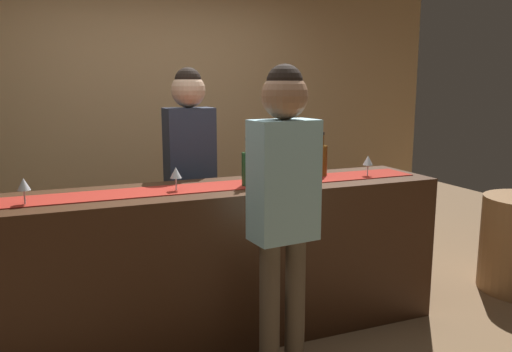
{
  "coord_description": "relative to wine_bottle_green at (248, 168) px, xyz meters",
  "views": [
    {
      "loc": [
        -0.93,
        -2.94,
        1.6
      ],
      "look_at": [
        0.27,
        0.0,
        1.03
      ],
      "focal_mm": 35.99,
      "sensor_mm": 36.0,
      "label": 1
    }
  ],
  "objects": [
    {
      "name": "wine_glass_far_end",
      "position": [
        0.88,
        0.01,
        -0.01
      ],
      "size": [
        0.07,
        0.07,
        0.14
      ],
      "color": "silver",
      "rests_on": "bar_counter"
    },
    {
      "name": "back_wall",
      "position": [
        -0.19,
        1.96,
        0.36
      ],
      "size": [
        6.0,
        0.12,
        2.9
      ],
      "primitive_type": "cube",
      "color": "tan",
      "rests_on": "ground"
    },
    {
      "name": "wine_glass_mid_counter",
      "position": [
        -0.44,
        0.02,
        -0.01
      ],
      "size": [
        0.07,
        0.07,
        0.14
      ],
      "color": "silver",
      "rests_on": "bar_counter"
    },
    {
      "name": "counter_runner_cloth",
      "position": [
        -0.19,
        0.06,
        -0.11
      ],
      "size": [
        2.77,
        0.28,
        0.01
      ],
      "primitive_type": "cube",
      "color": "maroon",
      "rests_on": "bar_counter"
    },
    {
      "name": "bar_counter",
      "position": [
        -0.19,
        0.06,
        -0.6
      ],
      "size": [
        2.92,
        0.6,
        0.98
      ],
      "primitive_type": "cube",
      "color": "#3D2314",
      "rests_on": "ground"
    },
    {
      "name": "customer_sipping",
      "position": [
        -0.01,
        -0.54,
        -0.04
      ],
      "size": [
        0.36,
        0.24,
        1.7
      ],
      "rotation": [
        0.0,
        0.0,
        0.11
      ],
      "color": "brown",
      "rests_on": "ground"
    },
    {
      "name": "wine_bottle_green",
      "position": [
        0.0,
        0.0,
        0.0
      ],
      "size": [
        0.07,
        0.07,
        0.3
      ],
      "color": "#194723",
      "rests_on": "bar_counter"
    },
    {
      "name": "wine_bottle_amber",
      "position": [
        0.59,
        0.13,
        0.0
      ],
      "size": [
        0.07,
        0.07,
        0.3
      ],
      "color": "brown",
      "rests_on": "bar_counter"
    },
    {
      "name": "ground_plane",
      "position": [
        -0.19,
        0.06,
        -1.09
      ],
      "size": [
        10.0,
        10.0,
        0.0
      ],
      "primitive_type": "plane",
      "color": "brown"
    },
    {
      "name": "bartender",
      "position": [
        -0.19,
        0.64,
        -0.03
      ],
      "size": [
        0.35,
        0.24,
        1.71
      ],
      "rotation": [
        0.0,
        0.0,
        3.18
      ],
      "color": "#26262B",
      "rests_on": "ground"
    },
    {
      "name": "wine_glass_near_customer",
      "position": [
        -1.26,
        -0.02,
        -0.01
      ],
      "size": [
        0.07,
        0.07,
        0.14
      ],
      "color": "silver",
      "rests_on": "bar_counter"
    }
  ]
}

